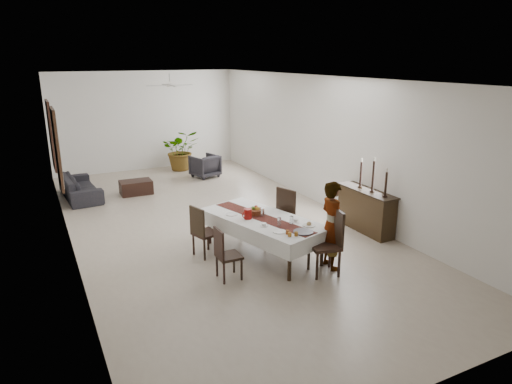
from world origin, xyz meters
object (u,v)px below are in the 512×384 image
object	(u,v)px
dining_table_top	(263,219)
sideboard_body	(366,211)
red_pitcher	(248,214)
woman	(332,225)
sofa	(80,187)

from	to	relation	value
dining_table_top	sideboard_body	distance (m)	2.57
red_pitcher	woman	xyz separation A→B (m)	(1.10, -1.12, -0.03)
red_pitcher	woman	world-z (taller)	woman
sideboard_body	red_pitcher	bearing A→B (deg)	-179.43
red_pitcher	woman	bearing A→B (deg)	-45.52
woman	sofa	distance (m)	7.36
woman	sideboard_body	xyz separation A→B (m)	(1.73, 1.15, -0.36)
dining_table_top	sideboard_body	xyz separation A→B (m)	(2.56, 0.10, -0.26)
woman	sideboard_body	size ratio (longest dim) A/B	1.09
woman	sofa	size ratio (longest dim) A/B	0.78
red_pitcher	sideboard_body	world-z (taller)	red_pitcher
red_pitcher	sideboard_body	bearing A→B (deg)	0.57
sofa	woman	bearing A→B (deg)	-155.52
dining_table_top	woman	xyz separation A→B (m)	(0.83, -1.05, 0.10)
woman	dining_table_top	bearing A→B (deg)	42.76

